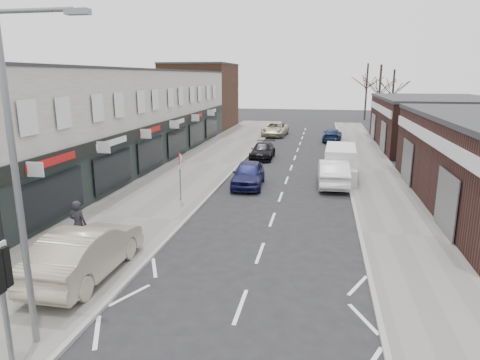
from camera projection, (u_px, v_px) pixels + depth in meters
The scene contains 21 objects.
ground at pixel (225, 348), 10.69m from camera, with size 160.00×160.00×0.00m, color black.
pavement_left at pixel (203, 163), 32.91m from camera, with size 5.50×64.00×0.12m, color slate.
pavement_right at pixel (372, 170), 30.61m from camera, with size 3.50×64.00×0.12m, color slate.
shop_terrace_left at pixel (103, 119), 30.94m from camera, with size 8.00×41.00×7.10m, color silver.
brick_block_far at pixel (201, 97), 55.16m from camera, with size 8.00×10.00×8.00m, color #4D3021.
right_unit_far at pixel (434, 124), 40.30m from camera, with size 10.00×16.00×4.50m, color #351C18.
tree_far_a at pixel (377, 129), 54.83m from camera, with size 3.60×3.60×8.00m, color #382D26, non-canonical shape.
tree_far_b at pixel (390, 124), 60.09m from camera, with size 3.60×3.60×7.50m, color #382D26, non-canonical shape.
tree_far_c at pixel (364, 120), 66.37m from camera, with size 3.60×3.60×8.50m, color #382D26, non-canonical shape.
traffic_light at pixel (0, 281), 9.01m from camera, with size 0.28×0.60×3.10m.
street_lamp at pixel (21, 167), 9.67m from camera, with size 2.23×0.22×8.00m.
warning_sign at pixel (180, 162), 22.57m from camera, with size 0.12×0.80×2.70m.
white_van at pixel (340, 164), 28.18m from camera, with size 2.08×5.45×2.09m.
sedan_on_pavement at pixel (86, 251), 14.12m from camera, with size 1.80×5.17×1.71m, color #A49A83.
pedestrian at pixel (78, 225), 16.36m from camera, with size 0.70×0.46×1.91m, color black.
parked_car_left_a at pixel (248, 174), 26.20m from camera, with size 1.81×4.49×1.53m, color #161946.
parked_car_left_b at pixel (263, 151), 35.07m from camera, with size 1.80×4.42×1.28m, color black.
parked_car_left_c at pixel (275, 129), 48.27m from camera, with size 2.50×5.42×1.51m, color #BCB497.
parked_car_right_a at pixel (333, 173), 26.27m from camera, with size 1.74×5.00×1.65m, color white.
parked_car_right_b at pixel (338, 151), 35.02m from camera, with size 1.56×3.88×1.32m, color black.
parked_car_right_c at pixel (332, 135), 44.30m from camera, with size 1.85×4.54×1.32m, color #152141.
Camera 1 is at (2.14, -9.15, 6.61)m, focal length 32.00 mm.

